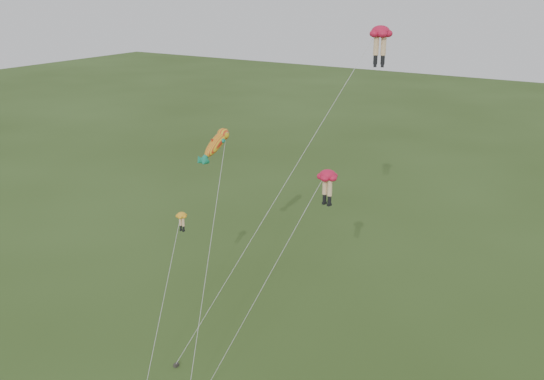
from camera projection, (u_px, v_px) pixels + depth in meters
The scene contains 5 objects.
ground at pixel (197, 375), 41.59m from camera, with size 300.00×300.00×0.00m, color #2C4017.
legs_kite_red_high at pixel (378, 39), 40.44m from camera, with size 10.15×13.19×22.86m.
legs_kite_red_mid at pixel (324, 183), 34.97m from camera, with size 7.57×4.27×15.38m.
legs_kite_yellow at pixel (180, 225), 45.91m from camera, with size 4.43×9.51×8.96m.
fish_kite at pixel (216, 145), 42.00m from camera, with size 4.16×9.85×16.14m.
Camera 1 is at (22.99, -27.16, 25.53)m, focal length 40.00 mm.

